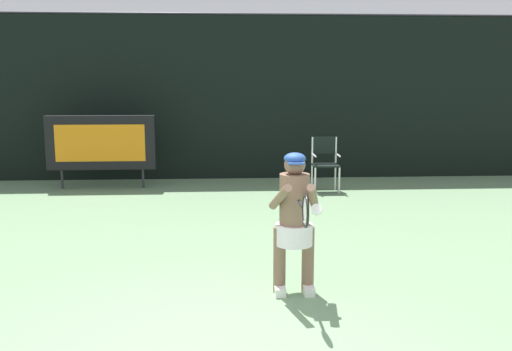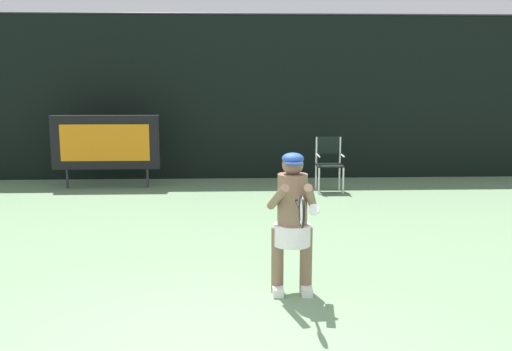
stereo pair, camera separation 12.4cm
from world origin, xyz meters
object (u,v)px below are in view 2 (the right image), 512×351
object	(u,v)px
umpire_chair	(329,161)
tennis_racket	(302,211)
scoreboard	(106,142)
tennis_player	(292,218)
water_bottle	(306,189)

from	to	relation	value
umpire_chair	tennis_racket	distance (m)	6.26
scoreboard	umpire_chair	size ratio (longest dim) A/B	2.04
scoreboard	tennis_player	size ratio (longest dim) A/B	1.48
umpire_chair	water_bottle	size ratio (longest dim) A/B	4.08
umpire_chair	tennis_player	world-z (taller)	tennis_player
umpire_chair	tennis_racket	world-z (taller)	tennis_racket
umpire_chair	tennis_player	size ratio (longest dim) A/B	0.73
water_bottle	tennis_player	bearing A→B (deg)	-98.99
water_bottle	scoreboard	bearing A→B (deg)	167.20
scoreboard	tennis_racket	size ratio (longest dim) A/B	3.65
scoreboard	tennis_player	bearing A→B (deg)	-61.85
water_bottle	tennis_player	xyz separation A→B (m)	(-0.81, -5.10, 0.69)
water_bottle	umpire_chair	bearing A→B (deg)	35.79
umpire_chair	tennis_player	distance (m)	5.62
tennis_player	water_bottle	bearing A→B (deg)	81.01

